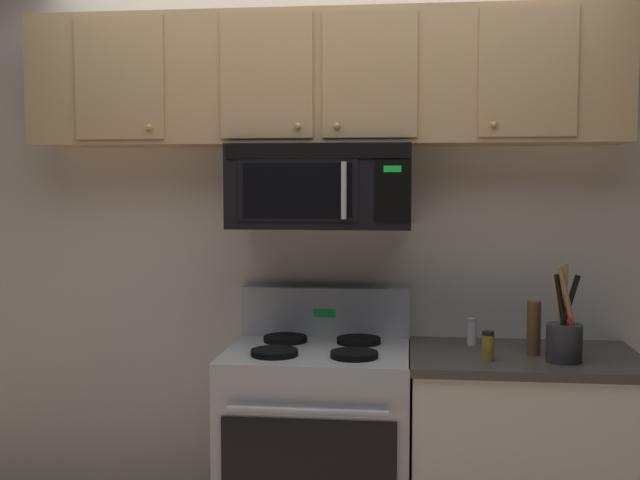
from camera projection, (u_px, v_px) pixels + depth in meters
The scene contains 9 objects.
back_wall at pixel (327, 235), 3.60m from camera, with size 5.20×0.10×2.70m, color silver.
stove_range at pixel (318, 450), 3.30m from camera, with size 0.76×0.69×1.12m.
over_range_microwave at pixel (321, 186), 3.33m from camera, with size 0.76×0.43×0.35m.
upper_cabinets at pixel (322, 80), 3.33m from camera, with size 2.50×0.36×0.55m.
counter_segment at pixel (522, 462), 3.21m from camera, with size 0.93×0.65×0.90m.
utensil_crock_charcoal at pixel (564, 337), 3.02m from camera, with size 0.14×0.14×0.39m.
salt_shaker at pixel (472, 332), 3.34m from camera, with size 0.04×0.04×0.12m.
pepper_mill at pixel (534, 328), 3.15m from camera, with size 0.06×0.06×0.22m, color brown.
spice_jar at pixel (488, 346), 3.05m from camera, with size 0.05×0.05×0.12m.
Camera 1 is at (0.37, -2.78, 1.59)m, focal length 44.12 mm.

